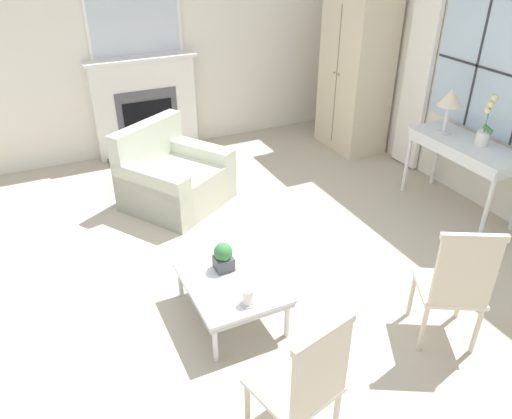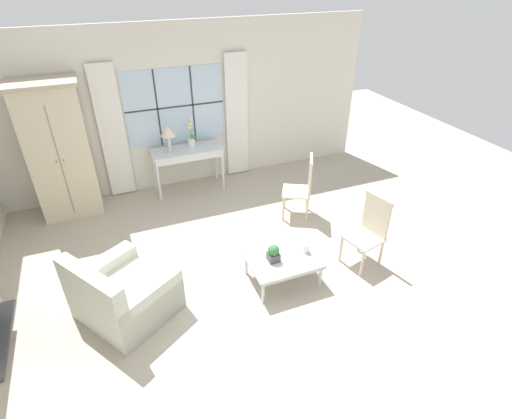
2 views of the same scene
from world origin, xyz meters
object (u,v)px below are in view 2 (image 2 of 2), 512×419
object	(u,v)px
table_lamp	(168,132)
potted_plant_small	(273,253)
armchair_upholstered	(123,296)
side_chair_wooden	(303,185)
armoire	(60,151)
accent_chair_wooden	(370,228)
potted_orchid	(191,137)
console_table	(187,154)
pillar_candle	(306,248)
coffee_table	(283,260)

from	to	relation	value
table_lamp	potted_plant_small	world-z (taller)	table_lamp
armchair_upholstered	side_chair_wooden	distance (m)	3.17
armoire	accent_chair_wooden	xyz separation A→B (m)	(3.74, -2.92, -0.53)
potted_orchid	console_table	bearing A→B (deg)	-152.09
side_chair_wooden	accent_chair_wooden	bearing A→B (deg)	-78.65
armoire	armchair_upholstered	xyz separation A→B (m)	(0.52, -2.70, -0.80)
table_lamp	potted_plant_small	bearing A→B (deg)	-76.60
armoire	pillar_candle	xyz separation A→B (m)	(2.82, -2.86, -0.66)
potted_orchid	armchair_upholstered	world-z (taller)	potted_orchid
pillar_candle	armchair_upholstered	bearing A→B (deg)	176.01
side_chair_wooden	potted_plant_small	bearing A→B (deg)	-130.09
side_chair_wooden	pillar_candle	xyz separation A→B (m)	(-0.64, -1.31, -0.14)
side_chair_wooden	accent_chair_wooden	distance (m)	1.40
armoire	table_lamp	bearing A→B (deg)	-0.91
coffee_table	potted_orchid	bearing A→B (deg)	97.81
potted_orchid	coffee_table	world-z (taller)	potted_orchid
accent_chair_wooden	pillar_candle	size ratio (longest dim) A/B	7.16
side_chair_wooden	potted_plant_small	world-z (taller)	side_chair_wooden
coffee_table	side_chair_wooden	bearing A→B (deg)	53.68
armoire	console_table	size ratio (longest dim) A/B	1.75
armoire	accent_chair_wooden	distance (m)	4.77
accent_chair_wooden	coffee_table	size ratio (longest dim) A/B	1.12
coffee_table	armoire	bearing A→B (deg)	131.10
accent_chair_wooden	pillar_candle	world-z (taller)	accent_chair_wooden
side_chair_wooden	accent_chair_wooden	size ratio (longest dim) A/B	1.04
table_lamp	potted_plant_small	xyz separation A→B (m)	(0.67, -2.83, -0.67)
pillar_candle	armoire	bearing A→B (deg)	134.62
table_lamp	armchair_upholstered	bearing A→B (deg)	-113.49
table_lamp	accent_chair_wooden	distance (m)	3.60
armchair_upholstered	coffee_table	bearing A→B (deg)	-4.70
potted_orchid	armchair_upholstered	bearing A→B (deg)	-119.42
armchair_upholstered	side_chair_wooden	bearing A→B (deg)	21.42
table_lamp	coffee_table	size ratio (longest dim) A/B	0.54
potted_plant_small	armchair_upholstered	bearing A→B (deg)	175.06
armchair_upholstered	accent_chair_wooden	world-z (taller)	accent_chair_wooden
armoire	table_lamp	distance (m)	1.69
armoire	coffee_table	size ratio (longest dim) A/B	2.40
potted_orchid	coffee_table	size ratio (longest dim) A/B	0.59
side_chair_wooden	pillar_candle	world-z (taller)	side_chair_wooden
armchair_upholstered	potted_plant_small	bearing A→B (deg)	-4.94
table_lamp	coffee_table	distance (m)	3.06
pillar_candle	potted_plant_small	bearing A→B (deg)	179.80
armchair_upholstered	pillar_candle	world-z (taller)	armchair_upholstered
table_lamp	armchair_upholstered	distance (m)	3.04
accent_chair_wooden	potted_plant_small	distance (m)	1.38
potted_orchid	potted_plant_small	size ratio (longest dim) A/B	2.25
accent_chair_wooden	coffee_table	world-z (taller)	accent_chair_wooden
console_table	side_chair_wooden	distance (m)	2.16
potted_plant_small	table_lamp	bearing A→B (deg)	103.40
armoire	armchair_upholstered	bearing A→B (deg)	-79.04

